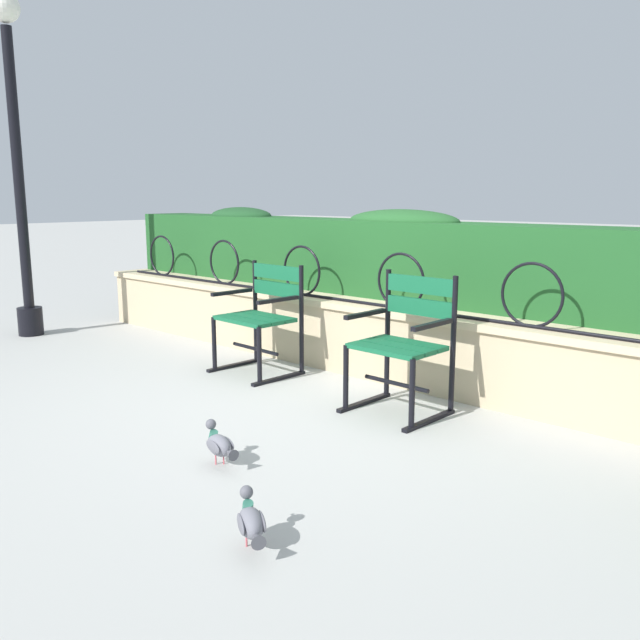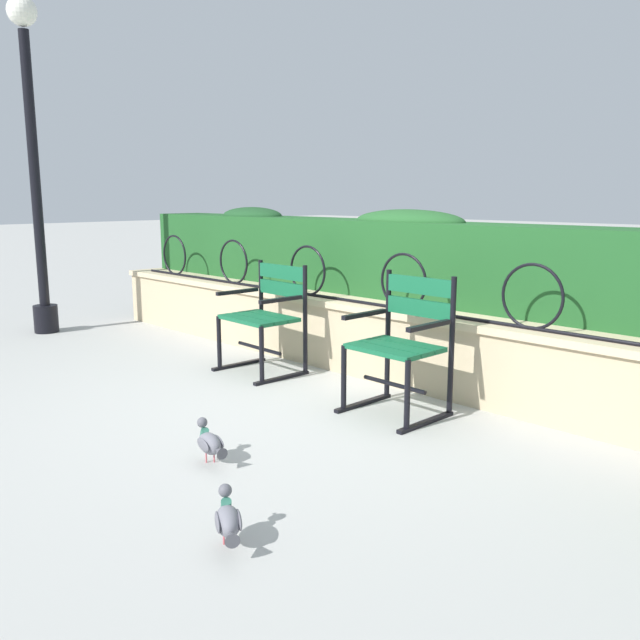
{
  "view_description": "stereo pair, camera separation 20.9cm",
  "coord_description": "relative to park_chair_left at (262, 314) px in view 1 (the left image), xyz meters",
  "views": [
    {
      "loc": [
        3.01,
        -3.21,
        1.39
      ],
      "look_at": [
        0.0,
        0.07,
        0.55
      ],
      "focal_mm": 37.15,
      "sensor_mm": 36.0,
      "label": 1
    },
    {
      "loc": [
        3.16,
        -3.06,
        1.39
      ],
      "look_at": [
        0.0,
        0.07,
        0.55
      ],
      "focal_mm": 37.15,
      "sensor_mm": 36.0,
      "label": 2
    }
  ],
  "objects": [
    {
      "name": "hedge_row",
      "position": [
        0.81,
        0.96,
        0.44
      ],
      "size": [
        6.97,
        0.51,
        0.72
      ],
      "color": "#1E5123",
      "rests_on": "stone_wall"
    },
    {
      "name": "pigeon_near_chairs",
      "position": [
        1.96,
        -1.86,
        -0.35
      ],
      "size": [
        0.27,
        0.2,
        0.22
      ],
      "color": "slate",
      "rests_on": "ground"
    },
    {
      "name": "park_chair_left",
      "position": [
        0.0,
        0.0,
        0.0
      ],
      "size": [
        0.62,
        0.54,
        0.86
      ],
      "color": "#145B38",
      "rests_on": "ground"
    },
    {
      "name": "iron_arch_fence",
      "position": [
        0.55,
        0.45,
        0.28
      ],
      "size": [
        6.58,
        0.02,
        0.42
      ],
      "color": "black",
      "rests_on": "stone_wall"
    },
    {
      "name": "ground_plane",
      "position": [
        0.8,
        -0.26,
        -0.46
      ],
      "size": [
        60.0,
        60.0,
        0.0
      ],
      "primitive_type": "plane",
      "color": "#ADADA8"
    },
    {
      "name": "lamppost",
      "position": [
        -2.77,
        -0.63,
        1.22
      ],
      "size": [
        0.28,
        0.28,
        3.24
      ],
      "color": "black",
      "rests_on": "ground"
    },
    {
      "name": "stone_wall",
      "position": [
        0.8,
        0.53,
        -0.18
      ],
      "size": [
        7.12,
        0.41,
        0.56
      ],
      "color": "tan",
      "rests_on": "ground"
    },
    {
      "name": "pigeon_far_side",
      "position": [
        1.21,
        -1.42,
        -0.35
      ],
      "size": [
        0.29,
        0.14,
        0.22
      ],
      "color": "slate",
      "rests_on": "ground"
    },
    {
      "name": "park_chair_right",
      "position": [
        1.4,
        -0.04,
        0.01
      ],
      "size": [
        0.58,
        0.53,
        0.9
      ],
      "color": "#145B38",
      "rests_on": "ground"
    }
  ]
}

